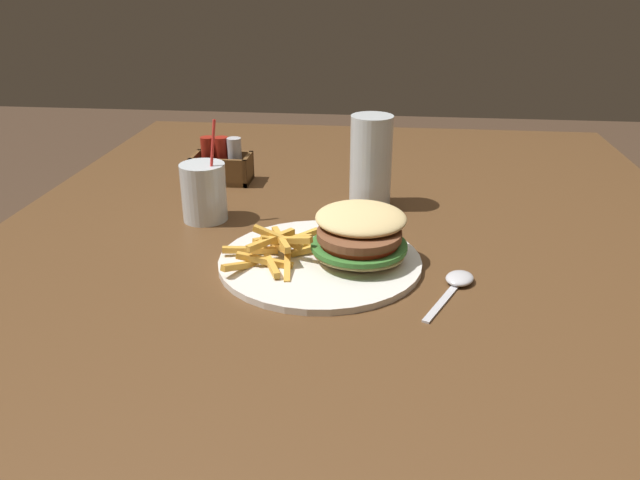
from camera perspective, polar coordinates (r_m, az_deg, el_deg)
name	(u,v)px	position (r m, az deg, el deg)	size (l,w,h in m)	color
dining_table	(352,259)	(1.12, 2.94, -1.75)	(1.22, 1.41, 0.70)	brown
meal_plate_near	(339,247)	(0.92, 1.73, -0.69)	(0.30, 0.30, 0.09)	white
beer_glass	(371,165)	(1.15, 4.66, 6.85)	(0.08, 0.08, 0.17)	silver
juice_glass	(204,194)	(1.10, -10.56, 4.19)	(0.08, 0.08, 0.18)	silver
spoon	(458,281)	(0.89, 12.46, -3.69)	(0.08, 0.15, 0.01)	silver
condiment_caddy	(222,165)	(1.30, -8.95, 6.75)	(0.12, 0.07, 0.09)	brown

